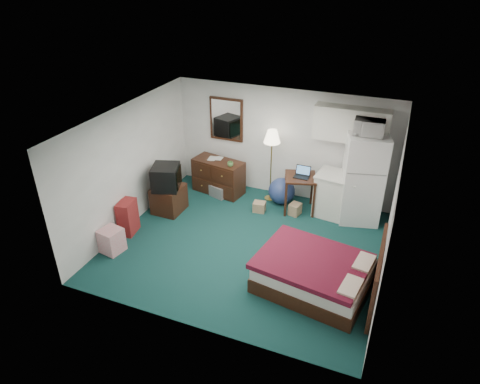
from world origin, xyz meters
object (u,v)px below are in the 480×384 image
at_px(floor_lamp, 271,166).
at_px(suitcase, 128,217).
at_px(kitchen_counter, 337,196).
at_px(bed, 314,274).
at_px(tv_stand, 169,199).
at_px(dresser, 219,176).
at_px(desk, 299,193).
at_px(fridge, 363,178).

distance_m(floor_lamp, suitcase, 3.27).
xyz_separation_m(floor_lamp, kitchen_counter, (1.52, -0.14, -0.37)).
relative_size(bed, tv_stand, 2.75).
height_order(dresser, suitcase, dresser).
relative_size(floor_lamp, desk, 2.04).
relative_size(floor_lamp, tv_stand, 2.61).
xyz_separation_m(dresser, desk, (1.97, -0.11, 0.01)).
distance_m(dresser, tv_stand, 1.36).
bearing_deg(fridge, suitcase, -165.06).
xyz_separation_m(kitchen_counter, tv_stand, (-3.40, -1.18, -0.17)).
distance_m(floor_lamp, desk, 0.88).
bearing_deg(dresser, desk, 7.05).
distance_m(fridge, bed, 2.62).
bearing_deg(desk, floor_lamp, 145.50).
bearing_deg(desk, dresser, 159.88).
relative_size(desk, bed, 0.47).
bearing_deg(kitchen_counter, bed, -80.40).
distance_m(dresser, desk, 1.97).
xyz_separation_m(fridge, suitcase, (-4.20, -2.26, -0.60)).
xyz_separation_m(desk, kitchen_counter, (0.79, 0.09, 0.05)).
distance_m(bed, suitcase, 3.84).
height_order(desk, tv_stand, desk).
height_order(fridge, tv_stand, fridge).
bearing_deg(suitcase, fridge, 19.65).
bearing_deg(dresser, tv_stand, -108.14).
height_order(dresser, bed, dresser).
bearing_deg(fridge, bed, -111.71).
bearing_deg(suitcase, kitchen_counter, 22.01).
distance_m(dresser, bed, 3.78).
xyz_separation_m(kitchen_counter, suitcase, (-3.73, -2.21, -0.11)).
bearing_deg(desk, kitchen_counter, -10.36).
height_order(desk, bed, desk).
bearing_deg(fridge, dresser, 167.17).
distance_m(dresser, floor_lamp, 1.31).
height_order(floor_lamp, kitchen_counter, floor_lamp).
xyz_separation_m(fridge, bed, (-0.37, -2.51, -0.67)).
bearing_deg(desk, bed, -86.38).
bearing_deg(tv_stand, kitchen_counter, 20.32).
bearing_deg(kitchen_counter, tv_stand, -153.69).
height_order(tv_stand, suitcase, suitcase).
bearing_deg(desk, fridge, -10.53).
distance_m(floor_lamp, tv_stand, 2.36).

